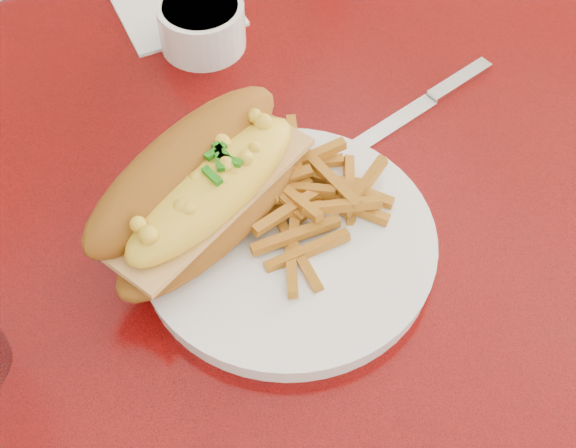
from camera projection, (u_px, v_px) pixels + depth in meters
ground at (280, 447)px, 1.41m from camera, size 8.00×8.00×0.00m
diner_table at (276, 249)px, 0.92m from camera, size 1.23×0.83×0.77m
booth_bench_far at (24, 75)px, 1.56m from camera, size 1.20×0.51×0.90m
dinner_plate at (288, 244)px, 0.72m from camera, size 0.30×0.30×0.02m
mac_hoagie at (203, 189)px, 0.69m from camera, size 0.25×0.16×0.10m
fries_pile at (297, 195)px, 0.72m from camera, size 0.14×0.13×0.04m
fork at (253, 235)px, 0.71m from camera, size 0.02×0.13×0.00m
gravy_ramekin at (202, 24)px, 0.87m from camera, size 0.11×0.11×0.05m
knife at (424, 103)px, 0.83m from camera, size 0.23×0.02×0.01m
paper_napkin at (176, 6)px, 0.93m from camera, size 0.16×0.16×0.00m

